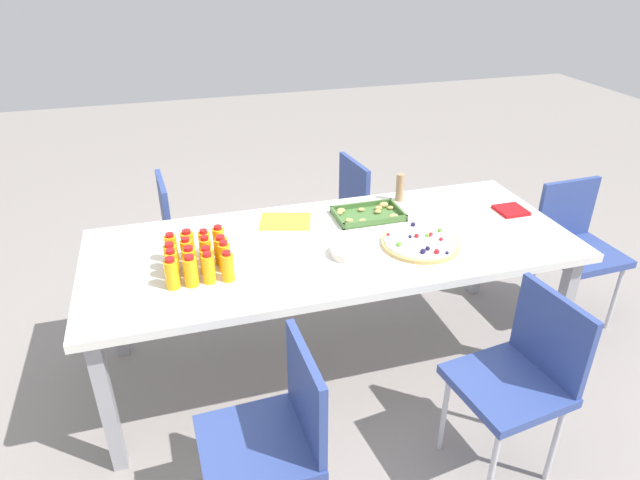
# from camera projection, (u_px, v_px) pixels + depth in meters

# --- Properties ---
(ground_plane) EXTENTS (12.00, 12.00, 0.00)m
(ground_plane) POSITION_uv_depth(u_px,v_px,m) (332.00, 361.00, 3.04)
(ground_plane) COLOR gray
(party_table) EXTENTS (2.34, 0.95, 0.74)m
(party_table) POSITION_uv_depth(u_px,v_px,m) (333.00, 252.00, 2.71)
(party_table) COLOR silver
(party_table) RESTS_ON ground_plane
(chair_far_right) EXTENTS (0.44, 0.44, 0.83)m
(chair_far_right) POSITION_uv_depth(u_px,v_px,m) (369.00, 206.00, 3.62)
(chair_far_right) COLOR #33478C
(chair_far_right) RESTS_ON ground_plane
(chair_far_left) EXTENTS (0.43, 0.43, 0.83)m
(chair_far_left) POSITION_uv_depth(u_px,v_px,m) (188.00, 229.00, 3.34)
(chair_far_left) COLOR #33478C
(chair_far_left) RESTS_ON ground_plane
(chair_end) EXTENTS (0.42, 0.42, 0.83)m
(chair_end) POSITION_uv_depth(u_px,v_px,m) (575.00, 240.00, 3.21)
(chair_end) COLOR #33478C
(chair_end) RESTS_ON ground_plane
(chair_near_left) EXTENTS (0.42, 0.42, 0.83)m
(chair_near_left) POSITION_uv_depth(u_px,v_px,m) (275.00, 431.00, 1.96)
(chair_near_left) COLOR #33478C
(chair_near_left) RESTS_ON ground_plane
(chair_near_right) EXTENTS (0.45, 0.45, 0.83)m
(chair_near_right) POSITION_uv_depth(u_px,v_px,m) (522.00, 371.00, 2.24)
(chair_near_right) COLOR #33478C
(chair_near_right) RESTS_ON ground_plane
(juice_bottle_0) EXTENTS (0.06, 0.06, 0.14)m
(juice_bottle_0) POSITION_uv_depth(u_px,v_px,m) (172.00, 274.00, 2.30)
(juice_bottle_0) COLOR #F9AE14
(juice_bottle_0) RESTS_ON party_table
(juice_bottle_1) EXTENTS (0.06, 0.06, 0.14)m
(juice_bottle_1) POSITION_uv_depth(u_px,v_px,m) (191.00, 271.00, 2.32)
(juice_bottle_1) COLOR #F9AE14
(juice_bottle_1) RESTS_ON party_table
(juice_bottle_2) EXTENTS (0.05, 0.05, 0.14)m
(juice_bottle_2) POSITION_uv_depth(u_px,v_px,m) (209.00, 268.00, 2.34)
(juice_bottle_2) COLOR #F9AD14
(juice_bottle_2) RESTS_ON party_table
(juice_bottle_3) EXTENTS (0.05, 0.05, 0.14)m
(juice_bottle_3) POSITION_uv_depth(u_px,v_px,m) (228.00, 267.00, 2.36)
(juice_bottle_3) COLOR #F9AC14
(juice_bottle_3) RESTS_ON party_table
(juice_bottle_4) EXTENTS (0.06, 0.06, 0.14)m
(juice_bottle_4) POSITION_uv_depth(u_px,v_px,m) (172.00, 265.00, 2.37)
(juice_bottle_4) COLOR #F9AD14
(juice_bottle_4) RESTS_ON party_table
(juice_bottle_5) EXTENTS (0.06, 0.06, 0.14)m
(juice_bottle_5) POSITION_uv_depth(u_px,v_px,m) (190.00, 262.00, 2.39)
(juice_bottle_5) COLOR #FAAD14
(juice_bottle_5) RESTS_ON party_table
(juice_bottle_6) EXTENTS (0.06, 0.06, 0.13)m
(juice_bottle_6) POSITION_uv_depth(u_px,v_px,m) (207.00, 261.00, 2.41)
(juice_bottle_6) COLOR #FAAC14
(juice_bottle_6) RESTS_ON party_table
(juice_bottle_7) EXTENTS (0.05, 0.05, 0.15)m
(juice_bottle_7) POSITION_uv_depth(u_px,v_px,m) (225.00, 257.00, 2.42)
(juice_bottle_7) COLOR #FAAC14
(juice_bottle_7) RESTS_ON party_table
(juice_bottle_8) EXTENTS (0.06, 0.06, 0.14)m
(juice_bottle_8) POSITION_uv_depth(u_px,v_px,m) (171.00, 258.00, 2.43)
(juice_bottle_8) COLOR #FAAE14
(juice_bottle_8) RESTS_ON party_table
(juice_bottle_9) EXTENTS (0.05, 0.05, 0.15)m
(juice_bottle_9) POSITION_uv_depth(u_px,v_px,m) (187.00, 254.00, 2.45)
(juice_bottle_9) COLOR #F9AD14
(juice_bottle_9) RESTS_ON party_table
(juice_bottle_10) EXTENTS (0.05, 0.05, 0.14)m
(juice_bottle_10) POSITION_uv_depth(u_px,v_px,m) (206.00, 252.00, 2.47)
(juice_bottle_10) COLOR #F9AB14
(juice_bottle_10) RESTS_ON party_table
(juice_bottle_11) EXTENTS (0.06, 0.06, 0.14)m
(juice_bottle_11) POSITION_uv_depth(u_px,v_px,m) (222.00, 251.00, 2.48)
(juice_bottle_11) COLOR #FAAB14
(juice_bottle_11) RESTS_ON party_table
(juice_bottle_12) EXTENTS (0.05, 0.05, 0.14)m
(juice_bottle_12) POSITION_uv_depth(u_px,v_px,m) (171.00, 248.00, 2.50)
(juice_bottle_12) COLOR #FAAC14
(juice_bottle_12) RESTS_ON party_table
(juice_bottle_13) EXTENTS (0.06, 0.06, 0.15)m
(juice_bottle_13) POSITION_uv_depth(u_px,v_px,m) (188.00, 246.00, 2.51)
(juice_bottle_13) COLOR #F9AD14
(juice_bottle_13) RESTS_ON party_table
(juice_bottle_14) EXTENTS (0.05, 0.05, 0.14)m
(juice_bottle_14) POSITION_uv_depth(u_px,v_px,m) (205.00, 244.00, 2.53)
(juice_bottle_14) COLOR #F9AC14
(juice_bottle_14) RESTS_ON party_table
(juice_bottle_15) EXTENTS (0.06, 0.06, 0.15)m
(juice_bottle_15) POSITION_uv_depth(u_px,v_px,m) (219.00, 241.00, 2.55)
(juice_bottle_15) COLOR #F9AE14
(juice_bottle_15) RESTS_ON party_table
(fruit_pizza) EXTENTS (0.37, 0.37, 0.05)m
(fruit_pizza) POSITION_uv_depth(u_px,v_px,m) (420.00, 243.00, 2.65)
(fruit_pizza) COLOR tan
(fruit_pizza) RESTS_ON party_table
(snack_tray) EXTENTS (0.35, 0.23, 0.04)m
(snack_tray) POSITION_uv_depth(u_px,v_px,m) (369.00, 214.00, 2.93)
(snack_tray) COLOR #477238
(snack_tray) RESTS_ON party_table
(plate_stack) EXTENTS (0.18, 0.18, 0.04)m
(plate_stack) POSITION_uv_depth(u_px,v_px,m) (350.00, 251.00, 2.56)
(plate_stack) COLOR silver
(plate_stack) RESTS_ON party_table
(napkin_stack) EXTENTS (0.15, 0.15, 0.02)m
(napkin_stack) POSITION_uv_depth(u_px,v_px,m) (511.00, 210.00, 2.98)
(napkin_stack) COLOR red
(napkin_stack) RESTS_ON party_table
(cardboard_tube) EXTENTS (0.04, 0.04, 0.16)m
(cardboard_tube) POSITION_uv_depth(u_px,v_px,m) (400.00, 187.00, 3.08)
(cardboard_tube) COLOR #9E7A56
(cardboard_tube) RESTS_ON party_table
(paper_folder) EXTENTS (0.31, 0.27, 0.01)m
(paper_folder) POSITION_uv_depth(u_px,v_px,m) (286.00, 221.00, 2.88)
(paper_folder) COLOR yellow
(paper_folder) RESTS_ON party_table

